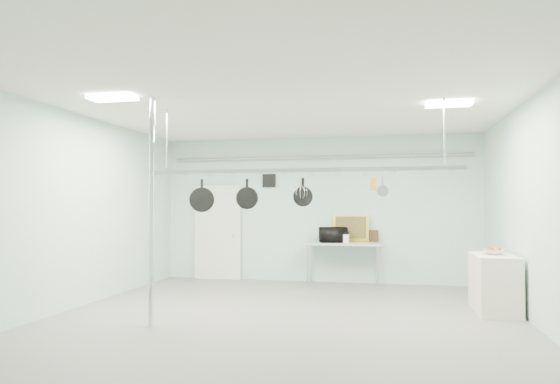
% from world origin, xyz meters
% --- Properties ---
extents(floor, '(8.00, 8.00, 0.00)m').
position_xyz_m(floor, '(0.00, 0.00, 0.00)').
color(floor, gray).
rests_on(floor, ground).
extents(ceiling, '(7.00, 8.00, 0.02)m').
position_xyz_m(ceiling, '(0.00, 0.00, 3.19)').
color(ceiling, silver).
rests_on(ceiling, back_wall).
extents(back_wall, '(7.00, 0.02, 3.20)m').
position_xyz_m(back_wall, '(0.00, 3.99, 1.60)').
color(back_wall, '#ABCDBE').
rests_on(back_wall, floor).
extents(right_wall, '(0.02, 8.00, 3.20)m').
position_xyz_m(right_wall, '(3.49, 0.00, 1.60)').
color(right_wall, '#ABCDBE').
rests_on(right_wall, floor).
extents(door, '(1.10, 0.10, 2.20)m').
position_xyz_m(door, '(-2.30, 3.94, 1.05)').
color(door, silver).
rests_on(door, floor).
extents(wall_vent, '(0.30, 0.04, 0.30)m').
position_xyz_m(wall_vent, '(-1.10, 3.97, 2.25)').
color(wall_vent, black).
rests_on(wall_vent, back_wall).
extents(conduit_pipe, '(6.60, 0.07, 0.07)m').
position_xyz_m(conduit_pipe, '(0.00, 3.90, 2.75)').
color(conduit_pipe, gray).
rests_on(conduit_pipe, back_wall).
extents(chrome_pole, '(0.08, 0.08, 3.20)m').
position_xyz_m(chrome_pole, '(-1.70, -0.60, 1.60)').
color(chrome_pole, silver).
rests_on(chrome_pole, floor).
extents(prep_table, '(1.60, 0.70, 0.91)m').
position_xyz_m(prep_table, '(0.60, 3.60, 0.83)').
color(prep_table, '#9BB6A9').
rests_on(prep_table, floor).
extents(side_cabinet, '(0.60, 1.20, 0.90)m').
position_xyz_m(side_cabinet, '(3.15, 1.40, 0.45)').
color(side_cabinet, silver).
rests_on(side_cabinet, floor).
extents(pot_rack, '(4.80, 0.06, 1.00)m').
position_xyz_m(pot_rack, '(0.20, 0.30, 2.23)').
color(pot_rack, '#B7B7BC').
rests_on(pot_rack, ceiling).
extents(light_panel_left, '(0.65, 0.30, 0.05)m').
position_xyz_m(light_panel_left, '(-2.20, -0.80, 3.16)').
color(light_panel_left, white).
rests_on(light_panel_left, ceiling).
extents(light_panel_right, '(0.65, 0.30, 0.05)m').
position_xyz_m(light_panel_right, '(2.40, 0.60, 3.16)').
color(light_panel_right, white).
rests_on(light_panel_right, ceiling).
extents(microwave, '(0.65, 0.51, 0.32)m').
position_xyz_m(microwave, '(0.39, 3.55, 1.06)').
color(microwave, black).
rests_on(microwave, prep_table).
extents(coffee_canister, '(0.14, 0.14, 0.18)m').
position_xyz_m(coffee_canister, '(0.68, 3.42, 1.00)').
color(coffee_canister, silver).
rests_on(coffee_canister, prep_table).
extents(painting_large, '(0.79, 0.18, 0.58)m').
position_xyz_m(painting_large, '(0.74, 3.90, 1.20)').
color(painting_large, gold).
rests_on(painting_large, prep_table).
extents(painting_small, '(0.30, 0.09, 0.25)m').
position_xyz_m(painting_small, '(1.18, 3.90, 1.03)').
color(painting_small, '#322011').
rests_on(painting_small, prep_table).
extents(fruit_bowl, '(0.38, 0.38, 0.08)m').
position_xyz_m(fruit_bowl, '(3.15, 1.42, 0.94)').
color(fruit_bowl, silver).
rests_on(fruit_bowl, side_cabinet).
extents(skillet_left, '(0.38, 0.17, 0.51)m').
position_xyz_m(skillet_left, '(-1.31, 0.30, 1.83)').
color(skillet_left, black).
rests_on(skillet_left, pot_rack).
extents(skillet_mid, '(0.34, 0.10, 0.46)m').
position_xyz_m(skillet_mid, '(-0.58, 0.30, 1.85)').
color(skillet_mid, black).
rests_on(skillet_mid, pot_rack).
extents(skillet_right, '(0.29, 0.17, 0.40)m').
position_xyz_m(skillet_right, '(0.28, 0.30, 1.89)').
color(skillet_right, black).
rests_on(skillet_right, pot_rack).
extents(whisk, '(0.23, 0.23, 0.32)m').
position_xyz_m(whisk, '(0.26, 0.30, 1.93)').
color(whisk, silver).
rests_on(whisk, pot_rack).
extents(grater, '(0.09, 0.03, 0.21)m').
position_xyz_m(grater, '(1.31, 0.30, 1.98)').
color(grater, orange).
rests_on(grater, pot_rack).
extents(saucepan, '(0.18, 0.12, 0.29)m').
position_xyz_m(saucepan, '(1.45, 0.30, 1.94)').
color(saucepan, '#AFAFB4').
rests_on(saucepan, pot_rack).
extents(fruit_cluster, '(0.24, 0.24, 0.09)m').
position_xyz_m(fruit_cluster, '(3.15, 1.42, 0.98)').
color(fruit_cluster, '#B22110').
rests_on(fruit_cluster, fruit_bowl).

